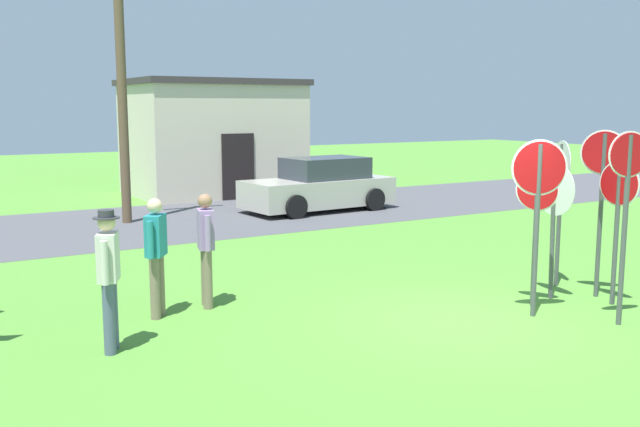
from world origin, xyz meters
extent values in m
plane|color=#518E33|center=(0.00, 0.00, 0.00)|extent=(80.00, 80.00, 0.00)
cube|color=#4C4C51|center=(0.00, 10.57, 0.00)|extent=(60.00, 6.40, 0.01)
cube|color=beige|center=(2.92, 15.64, 1.82)|extent=(5.33, 4.06, 3.63)
cube|color=#383333|center=(2.92, 15.64, 3.73)|extent=(5.53, 4.26, 0.20)
cube|color=black|center=(2.92, 13.59, 1.05)|extent=(1.10, 0.08, 2.10)
cylinder|color=brown|center=(-1.45, 10.85, 4.10)|extent=(0.24, 0.24, 8.21)
cube|color=#B7B2A3|center=(3.83, 10.17, 0.53)|extent=(4.40, 2.06, 0.76)
cube|color=#2D333D|center=(4.08, 10.19, 1.21)|extent=(2.33, 1.67, 0.60)
cylinder|color=black|center=(2.56, 9.19, 0.32)|extent=(0.65, 0.26, 0.64)
cylinder|color=black|center=(2.45, 10.99, 0.32)|extent=(0.65, 0.26, 0.64)
cylinder|color=black|center=(5.22, 9.36, 0.32)|extent=(0.65, 0.26, 0.64)
cylinder|color=black|center=(5.11, 11.16, 0.32)|extent=(0.65, 0.26, 0.64)
cylinder|color=#474C4C|center=(1.82, -1.18, 1.29)|extent=(0.09, 0.09, 2.58)
cylinder|color=white|center=(1.82, -1.18, 2.32)|extent=(0.59, 0.20, 0.62)
cylinder|color=#B70F14|center=(1.82, -1.19, 2.32)|extent=(0.55, 0.19, 0.57)
cylinder|color=#474C4C|center=(1.13, -0.29, 1.22)|extent=(0.10, 0.10, 2.44)
cylinder|color=white|center=(1.13, -0.29, 2.11)|extent=(0.68, 0.40, 0.78)
cylinder|color=#B70F14|center=(1.12, -0.30, 2.11)|extent=(0.63, 0.37, 0.72)
cylinder|color=#474C4C|center=(2.78, 0.72, 1.17)|extent=(0.09, 0.09, 2.35)
cylinder|color=white|center=(2.78, 0.72, 2.05)|extent=(0.35, 0.63, 0.71)
cylinder|color=#B70F14|center=(2.79, 0.72, 2.05)|extent=(0.33, 0.59, 0.66)
cylinder|color=#474C4C|center=(2.07, 0.23, 1.02)|extent=(0.11, 0.08, 2.04)
cylinder|color=white|center=(2.07, 0.23, 1.70)|extent=(0.09, 0.80, 0.80)
cylinder|color=#B70F14|center=(2.08, 0.23, 1.70)|extent=(0.09, 0.75, 0.75)
cylinder|color=#474C4C|center=(2.79, -0.06, 1.27)|extent=(0.10, 0.10, 2.54)
cylinder|color=white|center=(2.79, -0.06, 2.25)|extent=(0.42, 0.56, 0.69)
cylinder|color=#B70F14|center=(2.78, -0.07, 2.25)|extent=(0.39, 0.52, 0.64)
cylinder|color=#474C4C|center=(2.61, -0.48, 1.05)|extent=(0.08, 0.07, 2.10)
cylinder|color=white|center=(2.61, -0.48, 1.83)|extent=(0.03, 0.67, 0.67)
cylinder|color=#B70F14|center=(2.60, -0.48, 1.83)|extent=(0.03, 0.62, 0.62)
cylinder|color=#474C4C|center=(1.53, 0.09, 1.01)|extent=(0.09, 0.09, 2.01)
cylinder|color=white|center=(1.53, 0.09, 1.75)|extent=(0.30, 0.58, 0.64)
cylinder|color=#B70F14|center=(1.52, 0.08, 1.75)|extent=(0.28, 0.54, 0.59)
cylinder|color=#7A6B56|center=(-3.38, 2.51, 0.44)|extent=(0.14, 0.14, 0.88)
cylinder|color=#7A6B56|center=(-3.51, 2.33, 0.44)|extent=(0.14, 0.14, 0.88)
cube|color=teal|center=(-3.44, 2.42, 1.17)|extent=(0.39, 0.42, 0.58)
cylinder|color=teal|center=(-3.30, 2.61, 1.15)|extent=(0.09, 0.09, 0.52)
cylinder|color=teal|center=(-3.58, 2.22, 1.15)|extent=(0.09, 0.09, 0.52)
sphere|color=beige|center=(-3.44, 2.42, 1.58)|extent=(0.21, 0.21, 0.21)
cylinder|color=#4C5670|center=(-4.35, 1.40, 0.44)|extent=(0.14, 0.14, 0.88)
cylinder|color=#4C5670|center=(-4.44, 1.20, 0.44)|extent=(0.14, 0.14, 0.88)
cube|color=beige|center=(-4.39, 1.30, 1.17)|extent=(0.35, 0.42, 0.58)
cylinder|color=beige|center=(-4.29, 1.52, 1.15)|extent=(0.09, 0.09, 0.52)
cylinder|color=beige|center=(-4.49, 1.08, 1.15)|extent=(0.09, 0.09, 0.52)
sphere|color=beige|center=(-4.39, 1.30, 1.58)|extent=(0.21, 0.21, 0.21)
cylinder|color=#333338|center=(-4.39, 1.30, 1.64)|extent=(0.31, 0.31, 0.02)
cylinder|color=#333338|center=(-4.39, 1.30, 1.69)|extent=(0.19, 0.19, 0.09)
cylinder|color=#7A6B56|center=(-2.62, 2.64, 0.44)|extent=(0.14, 0.14, 0.88)
cylinder|color=#7A6B56|center=(-2.68, 2.43, 0.44)|extent=(0.14, 0.14, 0.88)
cube|color=#9E7AB2|center=(-2.65, 2.54, 1.17)|extent=(0.31, 0.40, 0.58)
cylinder|color=#9E7AB2|center=(-2.59, 2.77, 1.15)|extent=(0.09, 0.09, 0.52)
cylinder|color=#9E7AB2|center=(-2.72, 2.30, 1.15)|extent=(0.09, 0.09, 0.52)
sphere|color=#9E7051|center=(-2.65, 2.54, 1.58)|extent=(0.21, 0.21, 0.21)
camera|label=1|loc=(-6.52, -7.14, 2.95)|focal=40.09mm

